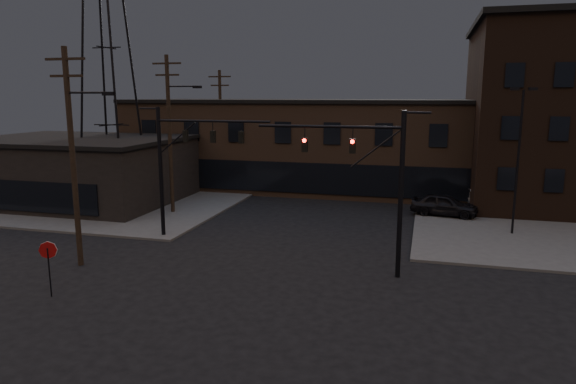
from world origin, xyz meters
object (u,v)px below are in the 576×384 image
(traffic_signal_near, at_px, (377,176))
(parked_car_lot_a, at_px, (444,205))
(stop_sign, at_px, (48,256))
(parked_car_lot_b, at_px, (499,196))
(car_crossing, at_px, (332,185))
(traffic_signal_far, at_px, (179,157))

(traffic_signal_near, height_order, parked_car_lot_a, traffic_signal_near)
(stop_sign, height_order, parked_car_lot_b, stop_sign)
(parked_car_lot_a, bearing_deg, parked_car_lot_b, -32.13)
(parked_car_lot_a, bearing_deg, stop_sign, 149.35)
(parked_car_lot_a, height_order, car_crossing, parked_car_lot_a)
(parked_car_lot_b, bearing_deg, traffic_signal_near, 145.38)
(traffic_signal_far, relative_size, parked_car_lot_a, 1.72)
(stop_sign, xyz_separation_m, parked_car_lot_b, (21.21, 24.69, -0.97))
(traffic_signal_near, relative_size, parked_car_lot_b, 1.61)
(traffic_signal_near, relative_size, car_crossing, 1.83)
(stop_sign, bearing_deg, traffic_signal_near, 25.90)
(traffic_signal_far, bearing_deg, traffic_signal_near, -16.17)
(stop_sign, height_order, parked_car_lot_a, stop_sign)
(stop_sign, distance_m, parked_car_lot_a, 26.26)
(parked_car_lot_a, bearing_deg, traffic_signal_near, 174.63)
(stop_sign, xyz_separation_m, parked_car_lot_a, (17.00, 19.99, -0.90))
(car_crossing, bearing_deg, parked_car_lot_a, -56.11)
(car_crossing, bearing_deg, parked_car_lot_b, -29.31)
(traffic_signal_far, bearing_deg, parked_car_lot_a, 32.48)
(traffic_signal_far, distance_m, parked_car_lot_a, 19.07)
(traffic_signal_far, bearing_deg, car_crossing, 70.04)
(stop_sign, relative_size, parked_car_lot_b, 0.50)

